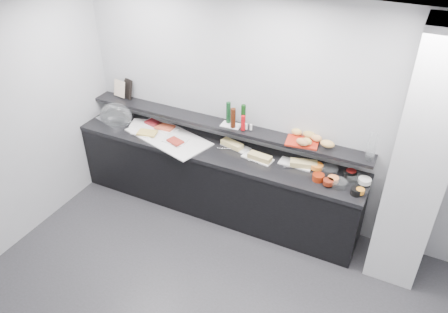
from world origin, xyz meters
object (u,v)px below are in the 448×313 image
at_px(sandwich_plate_mid, 258,158).
at_px(bread_tray, 302,142).
at_px(framed_print, 126,88).
at_px(cloche_base, 113,121).
at_px(condiment_tray, 231,125).
at_px(carafe, 372,147).

distance_m(sandwich_plate_mid, bread_tray, 0.54).
relative_size(framed_print, bread_tray, 0.74).
distance_m(cloche_base, framed_print, 0.46).
relative_size(framed_print, condiment_tray, 1.12).
relative_size(bread_tray, carafe, 1.17).
distance_m(cloche_base, carafe, 3.25).
xyz_separation_m(sandwich_plate_mid, framed_print, (-1.99, 0.26, 0.37)).
xyz_separation_m(cloche_base, sandwich_plate_mid, (2.04, 0.03, -0.01)).
height_order(sandwich_plate_mid, condiment_tray, condiment_tray).
xyz_separation_m(sandwich_plate_mid, bread_tray, (0.45, 0.16, 0.25)).
bearing_deg(bread_tray, carafe, -9.39).
bearing_deg(framed_print, sandwich_plate_mid, 14.19).
distance_m(cloche_base, condiment_tray, 1.65).
distance_m(bread_tray, carafe, 0.74).
xyz_separation_m(framed_print, condiment_tray, (1.57, -0.10, -0.12)).
relative_size(cloche_base, bread_tray, 1.19).
distance_m(framed_print, bread_tray, 2.45).
xyz_separation_m(sandwich_plate_mid, condiment_tray, (-0.42, 0.16, 0.25)).
bearing_deg(sandwich_plate_mid, framed_print, -178.79).
bearing_deg(condiment_tray, carafe, -3.92).
height_order(framed_print, carafe, carafe).
xyz_separation_m(condiment_tray, carafe, (1.60, -0.01, 0.14)).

